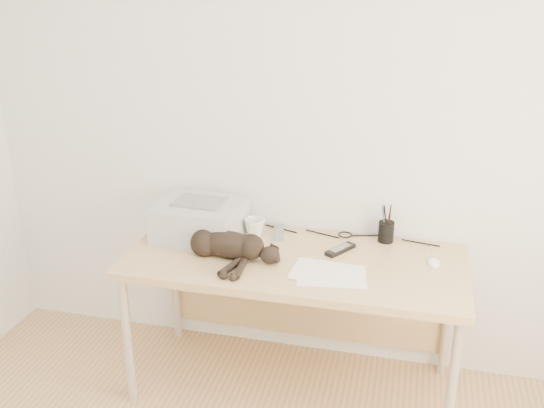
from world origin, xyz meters
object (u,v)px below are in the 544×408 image
(desk, at_px, (298,275))
(cat, at_px, (226,246))
(mug, at_px, (255,228))
(mouse, at_px, (434,261))
(printer, at_px, (200,220))
(pen_cup, at_px, (386,231))

(desk, distance_m, cat, 0.40)
(mug, xyz_separation_m, mouse, (0.89, -0.09, -0.03))
(desk, distance_m, mug, 0.32)
(cat, distance_m, mug, 0.27)
(mug, bearing_deg, mouse, -6.01)
(cat, distance_m, mouse, 0.97)
(printer, relative_size, mug, 4.12)
(desk, bearing_deg, pen_cup, 26.69)
(desk, height_order, printer, printer)
(pen_cup, bearing_deg, desk, -153.31)
(printer, xyz_separation_m, cat, (0.20, -0.19, -0.04))
(printer, bearing_deg, mouse, -1.44)
(desk, bearing_deg, mouse, 0.68)
(cat, distance_m, pen_cup, 0.81)
(desk, bearing_deg, printer, 175.93)
(cat, xyz_separation_m, mouse, (0.96, 0.16, -0.04))
(cat, relative_size, mug, 5.70)
(mug, distance_m, mouse, 0.89)
(printer, relative_size, mouse, 4.35)
(mug, bearing_deg, desk, -22.27)
(desk, distance_m, mouse, 0.66)
(cat, bearing_deg, desk, 30.77)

